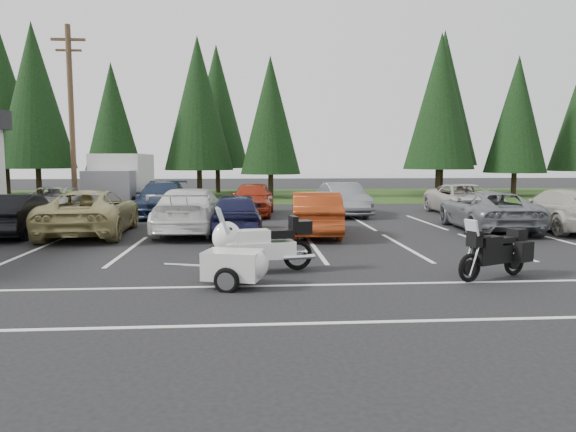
{
  "coord_description": "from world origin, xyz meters",
  "views": [
    {
      "loc": [
        -1.37,
        -13.83,
        2.57
      ],
      "look_at": [
        -0.41,
        -0.5,
        1.12
      ],
      "focal_mm": 32.0,
      "sensor_mm": 36.0,
      "label": 1
    }
  ],
  "objects_px": {
    "touring_motorcycle": "(260,239)",
    "car_near_7": "(563,209)",
    "car_near_6": "(487,210)",
    "car_far_3": "(343,199)",
    "car_far_4": "(464,200)",
    "box_truck": "(119,183)",
    "car_near_3": "(191,210)",
    "car_near_1": "(18,215)",
    "car_far_1": "(163,199)",
    "cargo_trailer": "(233,269)",
    "car_near_2": "(91,212)",
    "car_near_4": "(236,213)",
    "adventure_motorcycle": "(493,248)",
    "utility_pole": "(72,116)",
    "car_near_5": "(315,213)",
    "car_far_0": "(53,202)",
    "car_far_2": "(253,199)"
  },
  "relations": [
    {
      "from": "touring_motorcycle",
      "to": "car_near_7",
      "type": "bearing_deg",
      "value": 18.49
    },
    {
      "from": "car_near_6",
      "to": "touring_motorcycle",
      "type": "distance_m",
      "value": 10.84
    },
    {
      "from": "car_far_3",
      "to": "car_far_4",
      "type": "relative_size",
      "value": 0.87
    },
    {
      "from": "box_truck",
      "to": "car_near_3",
      "type": "height_order",
      "value": "box_truck"
    },
    {
      "from": "car_near_1",
      "to": "car_far_1",
      "type": "xyz_separation_m",
      "value": [
        3.85,
        6.18,
        0.07
      ]
    },
    {
      "from": "touring_motorcycle",
      "to": "cargo_trailer",
      "type": "relative_size",
      "value": 1.7
    },
    {
      "from": "car_near_2",
      "to": "car_far_1",
      "type": "relative_size",
      "value": 1.03
    },
    {
      "from": "car_near_2",
      "to": "car_near_4",
      "type": "height_order",
      "value": "car_near_2"
    },
    {
      "from": "car_near_3",
      "to": "car_near_7",
      "type": "relative_size",
      "value": 1.03
    },
    {
      "from": "car_near_1",
      "to": "car_near_6",
      "type": "distance_m",
      "value": 16.71
    },
    {
      "from": "car_far_3",
      "to": "adventure_motorcycle",
      "type": "relative_size",
      "value": 2.04
    },
    {
      "from": "utility_pole",
      "to": "adventure_motorcycle",
      "type": "height_order",
      "value": "utility_pole"
    },
    {
      "from": "car_near_5",
      "to": "adventure_motorcycle",
      "type": "distance_m",
      "value": 7.56
    },
    {
      "from": "car_near_4",
      "to": "cargo_trailer",
      "type": "relative_size",
      "value": 2.63
    },
    {
      "from": "car_near_4",
      "to": "cargo_trailer",
      "type": "bearing_deg",
      "value": 90.36
    },
    {
      "from": "car_far_0",
      "to": "cargo_trailer",
      "type": "bearing_deg",
      "value": -56.8
    },
    {
      "from": "utility_pole",
      "to": "cargo_trailer",
      "type": "height_order",
      "value": "utility_pole"
    },
    {
      "from": "car_near_6",
      "to": "car_far_4",
      "type": "bearing_deg",
      "value": -99.42
    },
    {
      "from": "car_far_2",
      "to": "car_far_4",
      "type": "height_order",
      "value": "car_far_2"
    },
    {
      "from": "car_near_2",
      "to": "car_far_4",
      "type": "bearing_deg",
      "value": -164.93
    },
    {
      "from": "car_near_7",
      "to": "adventure_motorcycle",
      "type": "xyz_separation_m",
      "value": [
        -6.25,
        -7.38,
        -0.09
      ]
    },
    {
      "from": "car_far_3",
      "to": "car_far_0",
      "type": "bearing_deg",
      "value": 175.39
    },
    {
      "from": "car_near_7",
      "to": "car_far_1",
      "type": "height_order",
      "value": "car_far_1"
    },
    {
      "from": "box_truck",
      "to": "car_near_5",
      "type": "height_order",
      "value": "box_truck"
    },
    {
      "from": "car_far_1",
      "to": "car_far_2",
      "type": "relative_size",
      "value": 1.18
    },
    {
      "from": "car_far_0",
      "to": "car_far_1",
      "type": "xyz_separation_m",
      "value": [
        4.83,
        0.48,
        0.1
      ]
    },
    {
      "from": "box_truck",
      "to": "car_near_3",
      "type": "bearing_deg",
      "value": -60.34
    },
    {
      "from": "car_near_2",
      "to": "car_far_3",
      "type": "relative_size",
      "value": 1.23
    },
    {
      "from": "box_truck",
      "to": "car_far_4",
      "type": "bearing_deg",
      "value": -9.51
    },
    {
      "from": "cargo_trailer",
      "to": "car_far_4",
      "type": "bearing_deg",
      "value": 67.23
    },
    {
      "from": "utility_pole",
      "to": "cargo_trailer",
      "type": "relative_size",
      "value": 5.45
    },
    {
      "from": "car_near_7",
      "to": "car_far_2",
      "type": "xyz_separation_m",
      "value": [
        -11.42,
        6.08,
        0.01
      ]
    },
    {
      "from": "cargo_trailer",
      "to": "car_near_7",
      "type": "bearing_deg",
      "value": 48.53
    },
    {
      "from": "car_near_1",
      "to": "car_near_5",
      "type": "bearing_deg",
      "value": 173.74
    },
    {
      "from": "car_far_3",
      "to": "cargo_trailer",
      "type": "bearing_deg",
      "value": -114.17
    },
    {
      "from": "car_near_5",
      "to": "touring_motorcycle",
      "type": "distance_m",
      "value": 6.25
    },
    {
      "from": "adventure_motorcycle",
      "to": "car_near_2",
      "type": "bearing_deg",
      "value": 120.69
    },
    {
      "from": "car_near_2",
      "to": "car_far_2",
      "type": "bearing_deg",
      "value": -137.36
    },
    {
      "from": "touring_motorcycle",
      "to": "adventure_motorcycle",
      "type": "relative_size",
      "value": 1.25
    },
    {
      "from": "car_far_4",
      "to": "car_far_3",
      "type": "bearing_deg",
      "value": 177.62
    },
    {
      "from": "car_near_1",
      "to": "utility_pole",
      "type": "bearing_deg",
      "value": -88.45
    },
    {
      "from": "car_far_2",
      "to": "touring_motorcycle",
      "type": "distance_m",
      "value": 12.44
    },
    {
      "from": "box_truck",
      "to": "car_near_1",
      "type": "bearing_deg",
      "value": -99.38
    },
    {
      "from": "car_near_1",
      "to": "car_near_6",
      "type": "height_order",
      "value": "car_near_6"
    },
    {
      "from": "car_near_7",
      "to": "car_far_4",
      "type": "bearing_deg",
      "value": -71.07
    },
    {
      "from": "touring_motorcycle",
      "to": "car_far_2",
      "type": "bearing_deg",
      "value": 79.65
    },
    {
      "from": "car_near_1",
      "to": "box_truck",
      "type": "bearing_deg",
      "value": -102.61
    },
    {
      "from": "car_near_3",
      "to": "car_near_4",
      "type": "height_order",
      "value": "car_near_3"
    },
    {
      "from": "box_truck",
      "to": "car_near_4",
      "type": "xyz_separation_m",
      "value": [
        6.11,
        -8.45,
        -0.71
      ]
    },
    {
      "from": "utility_pole",
      "to": "box_truck",
      "type": "relative_size",
      "value": 1.61
    }
  ]
}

